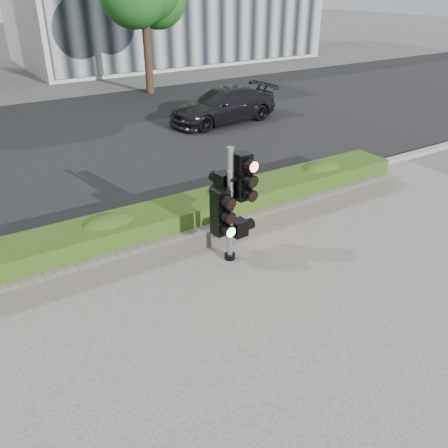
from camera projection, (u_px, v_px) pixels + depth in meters
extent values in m
plane|color=#51514C|center=(236.00, 301.00, 7.93)|extent=(120.00, 120.00, 0.00)
cube|color=#9E9389|center=(345.00, 401.00, 6.05)|extent=(16.00, 11.00, 0.03)
cube|color=black|center=(66.00, 144.00, 15.42)|extent=(60.00, 13.00, 0.02)
cube|color=gray|center=(156.00, 224.00, 10.26)|extent=(60.00, 0.25, 0.12)
cube|color=gray|center=(183.00, 243.00, 9.26)|extent=(12.00, 0.32, 0.34)
cube|color=#598228|center=(167.00, 223.00, 9.67)|extent=(12.00, 1.00, 0.68)
cylinder|color=black|center=(148.00, 53.00, 21.32)|extent=(0.36, 0.36, 3.58)
cylinder|color=black|center=(230.00, 256.00, 9.05)|extent=(0.21, 0.21, 0.11)
cylinder|color=gray|center=(230.00, 207.00, 8.58)|extent=(0.11, 0.11, 2.17)
cylinder|color=gray|center=(230.00, 149.00, 8.06)|extent=(0.14, 0.14, 0.05)
cube|color=#FF1107|center=(242.00, 176.00, 8.43)|extent=(0.30, 0.30, 0.87)
cube|color=#14E51E|center=(220.00, 212.00, 8.43)|extent=(0.30, 0.30, 0.87)
cube|color=black|center=(224.00, 188.00, 8.63)|extent=(0.30, 0.30, 0.59)
cube|color=orange|center=(239.00, 228.00, 8.96)|extent=(0.30, 0.30, 0.32)
imported|color=black|center=(223.00, 105.00, 17.42)|extent=(4.37, 2.09, 1.23)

